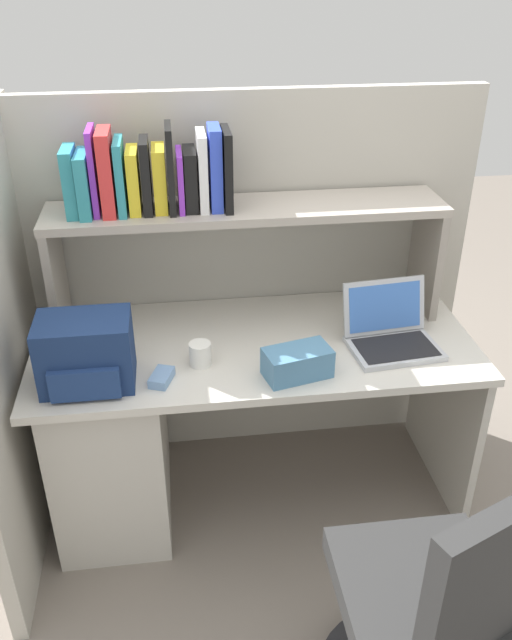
# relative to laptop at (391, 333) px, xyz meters

# --- Properties ---
(ground_plane) EXTENTS (8.00, 8.00, 0.00)m
(ground_plane) POSITION_rel_laptop_xyz_m (-0.48, 0.08, -0.78)
(ground_plane) COLOR slate
(desk) EXTENTS (1.60, 0.70, 0.73)m
(desk) POSITION_rel_laptop_xyz_m (-0.87, 0.08, -0.38)
(desk) COLOR beige
(desk) RESTS_ON ground_plane
(cubicle_partition_rear) EXTENTS (1.84, 0.05, 1.55)m
(cubicle_partition_rear) POSITION_rel_laptop_xyz_m (-0.48, 0.46, -0.01)
(cubicle_partition_rear) COLOR #B2ADA0
(cubicle_partition_rear) RESTS_ON ground_plane
(cubicle_partition_left) EXTENTS (0.05, 1.06, 1.55)m
(cubicle_partition_left) POSITION_rel_laptop_xyz_m (-1.33, 0.03, -0.01)
(cubicle_partition_left) COLOR #B2ADA0
(cubicle_partition_left) RESTS_ON ground_plane
(overhead_hutch) EXTENTS (1.44, 0.28, 0.45)m
(overhead_hutch) POSITION_rel_laptop_xyz_m (-0.48, 0.28, 0.30)
(overhead_hutch) COLOR gray
(overhead_hutch) RESTS_ON desk
(reference_books_on_shelf) EXTENTS (0.56, 0.19, 0.29)m
(reference_books_on_shelf) POSITION_rel_laptop_xyz_m (-0.82, 0.29, 0.52)
(reference_books_on_shelf) COLOR teal
(reference_books_on_shelf) RESTS_ON overhead_hutch
(laptop) EXTENTS (0.33, 0.29, 0.22)m
(laptop) POSITION_rel_laptop_xyz_m (0.00, 0.00, 0.00)
(laptop) COLOR #B7BABF
(laptop) RESTS_ON desk
(backpack) EXTENTS (0.30, 0.23, 0.23)m
(backpack) POSITION_rel_laptop_xyz_m (-1.06, -0.10, 0.06)
(backpack) COLOR navy
(backpack) RESTS_ON desk
(computer_mouse) EXTENTS (0.09, 0.12, 0.03)m
(computer_mouse) POSITION_rel_laptop_xyz_m (-0.82, -0.12, -0.03)
(computer_mouse) COLOR #7299C6
(computer_mouse) RESTS_ON desk
(paper_cup) EXTENTS (0.08, 0.08, 0.08)m
(paper_cup) POSITION_rel_laptop_xyz_m (-0.69, -0.04, -0.01)
(paper_cup) COLOR white
(paper_cup) RESTS_ON desk
(tissue_box) EXTENTS (0.24, 0.17, 0.10)m
(tissue_box) POSITION_rel_laptop_xyz_m (-0.37, -0.15, -0.00)
(tissue_box) COLOR teal
(tissue_box) RESTS_ON desk
(office_chair) EXTENTS (0.53, 0.55, 0.93)m
(office_chair) POSITION_rel_laptop_xyz_m (-0.12, -0.87, -0.39)
(office_chair) COLOR black
(office_chair) RESTS_ON ground_plane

